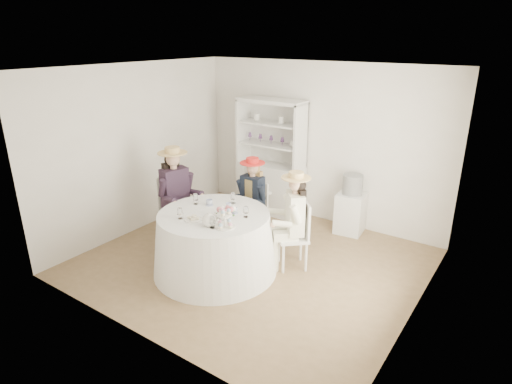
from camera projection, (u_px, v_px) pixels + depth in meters
The scene contains 23 objects.
ground at pixel (252, 262), 6.18m from camera, with size 4.50×4.50×0.00m, color brown.
ceiling at pixel (251, 68), 5.25m from camera, with size 4.50×4.50×0.00m, color white.
wall_back at pixel (319, 144), 7.26m from camera, with size 4.50×4.50×0.00m, color silver.
wall_front at pixel (134, 225), 4.17m from camera, with size 4.50×4.50×0.00m, color silver.
wall_left at pixel (138, 149), 6.91m from camera, with size 4.50×4.50×0.00m, color silver.
wall_right at pixel (426, 210), 4.52m from camera, with size 4.50×4.50×0.00m, color silver.
tea_table at pixel (215, 243), 5.82m from camera, with size 1.69×1.69×0.86m.
hutch at pixel (271, 173), 7.73m from camera, with size 1.29×0.65×2.06m.
side_table at pixel (350, 213), 7.02m from camera, with size 0.43×0.43×0.67m, color silver.
hatbox at pixel (353, 184), 6.85m from camera, with size 0.32×0.32×0.32m, color black.
guest_left at pixel (176, 191), 6.46m from camera, with size 0.62×0.58×1.55m.
guest_mid at pixel (252, 195), 6.60m from camera, with size 0.49×0.51×1.35m.
guest_right at pixel (293, 215), 5.80m from camera, with size 0.60×0.59×1.40m.
spare_chair at pixel (256, 188), 7.58m from camera, with size 0.54×0.54×0.99m.
teacup_a at pixel (209, 203), 5.93m from camera, with size 0.10×0.10×0.08m, color white.
teacup_b at pixel (229, 206), 5.83m from camera, with size 0.08×0.08×0.07m, color white.
teacup_c at pixel (234, 211), 5.67m from camera, with size 0.09×0.09×0.07m, color white.
flower_bowl at pixel (223, 217), 5.51m from camera, with size 0.22×0.22×0.05m, color white.
flower_arrangement at pixel (225, 210), 5.53m from camera, with size 0.20×0.20×0.07m.
table_teapot at pixel (209, 220), 5.28m from camera, with size 0.24×0.17×0.18m.
sandwich_plate at pixel (193, 219), 5.48m from camera, with size 0.23×0.23×0.05m.
cupcake_stand at pixel (225, 221), 5.24m from camera, with size 0.25×0.25×0.24m.
stemware_set at pixel (213, 208), 5.64m from camera, with size 0.92×0.89×0.15m.
Camera 1 is at (3.14, -4.45, 3.09)m, focal length 30.00 mm.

